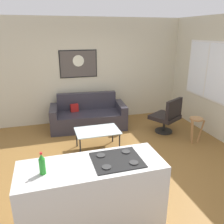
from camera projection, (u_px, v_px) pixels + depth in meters
name	position (u px, v px, depth m)	size (l,w,h in m)	color
ground	(117.00, 161.00, 4.66)	(6.40, 6.40, 0.04)	brown
back_wall	(90.00, 71.00, 6.39)	(6.40, 0.05, 2.80)	beige
couch	(88.00, 117.00, 6.15)	(2.00, 1.02, 0.88)	#2D2B35
coffee_table	(97.00, 132.00, 4.95)	(0.93, 0.61, 0.44)	silver
armchair	(168.00, 116.00, 5.75)	(0.84, 0.83, 0.91)	black
bar_stool	(196.00, 124.00, 5.24)	(0.34, 0.34, 0.60)	#A57546
kitchen_counter	(93.00, 196.00, 2.94)	(1.77, 0.67, 0.95)	silver
soda_bottle	(42.00, 164.00, 2.56)	(0.07, 0.07, 0.27)	#259128
wall_painting	(78.00, 64.00, 6.19)	(1.00, 0.03, 0.73)	black
window	(207.00, 70.00, 5.65)	(0.03, 1.50, 1.38)	silver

